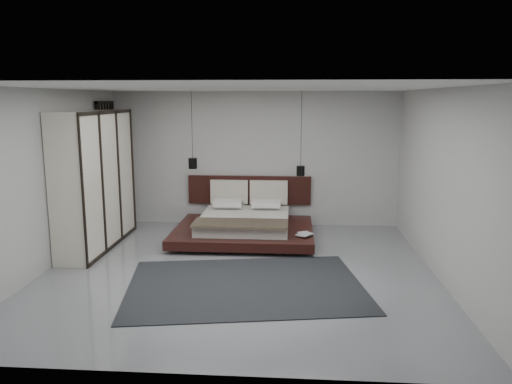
# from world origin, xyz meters

# --- Properties ---
(floor) EXTENTS (6.00, 6.00, 0.00)m
(floor) POSITION_xyz_m (0.00, 0.00, 0.00)
(floor) COLOR gray
(floor) RESTS_ON ground
(ceiling) EXTENTS (6.00, 6.00, 0.00)m
(ceiling) POSITION_xyz_m (0.00, 0.00, 2.80)
(ceiling) COLOR white
(ceiling) RESTS_ON wall_back
(wall_back) EXTENTS (6.00, 0.00, 6.00)m
(wall_back) POSITION_xyz_m (0.00, 3.00, 1.40)
(wall_back) COLOR #B2B2B0
(wall_back) RESTS_ON floor
(wall_front) EXTENTS (6.00, 0.00, 6.00)m
(wall_front) POSITION_xyz_m (0.00, -3.00, 1.40)
(wall_front) COLOR #B2B2B0
(wall_front) RESTS_ON floor
(wall_left) EXTENTS (0.00, 6.00, 6.00)m
(wall_left) POSITION_xyz_m (-3.00, 0.00, 1.40)
(wall_left) COLOR #B2B2B0
(wall_left) RESTS_ON floor
(wall_right) EXTENTS (0.00, 6.00, 6.00)m
(wall_right) POSITION_xyz_m (3.00, 0.00, 1.40)
(wall_right) COLOR #B2B2B0
(wall_right) RESTS_ON floor
(lattice_screen) EXTENTS (0.05, 0.90, 2.60)m
(lattice_screen) POSITION_xyz_m (-2.95, 2.45, 1.30)
(lattice_screen) COLOR black
(lattice_screen) RESTS_ON floor
(bed) EXTENTS (2.60, 2.32, 1.04)m
(bed) POSITION_xyz_m (-0.10, 1.92, 0.28)
(bed) COLOR black
(bed) RESTS_ON floor
(book_lower) EXTENTS (0.30, 0.33, 0.03)m
(book_lower) POSITION_xyz_m (0.97, 1.29, 0.25)
(book_lower) COLOR #99724C
(book_lower) RESTS_ON bed
(book_upper) EXTENTS (0.34, 0.36, 0.02)m
(book_upper) POSITION_xyz_m (0.95, 1.26, 0.28)
(book_upper) COLOR #99724C
(book_upper) RESTS_ON book_lower
(pendant_left) EXTENTS (0.17, 0.17, 1.52)m
(pendant_left) POSITION_xyz_m (-1.17, 2.31, 1.39)
(pendant_left) COLOR black
(pendant_left) RESTS_ON ceiling
(pendant_right) EXTENTS (0.16, 0.16, 1.64)m
(pendant_right) POSITION_xyz_m (0.97, 2.31, 1.27)
(pendant_right) COLOR black
(pendant_right) RESTS_ON ceiling
(wardrobe) EXTENTS (0.59, 2.49, 2.44)m
(wardrobe) POSITION_xyz_m (-2.70, 1.15, 1.22)
(wardrobe) COLOR silver
(wardrobe) RESTS_ON floor
(rug) EXTENTS (3.68, 2.89, 0.01)m
(rug) POSITION_xyz_m (0.15, -0.63, 0.01)
(rug) COLOR black
(rug) RESTS_ON floor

